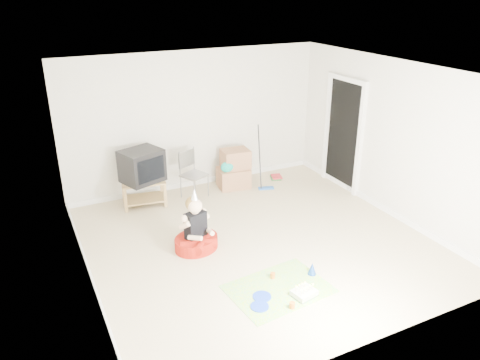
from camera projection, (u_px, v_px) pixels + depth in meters
name	position (u px, v px, depth m)	size (l,w,h in m)	color
ground	(257.00, 241.00, 7.23)	(5.00, 5.00, 0.00)	beige
doorway_recess	(344.00, 136.00, 8.83)	(0.02, 0.90, 2.05)	black
tv_stand	(144.00, 191.00, 8.32)	(0.80, 0.57, 0.47)	#A17E49
crt_tv	(142.00, 166.00, 8.13)	(0.66, 0.55, 0.57)	black
folding_chair	(194.00, 175.00, 8.57)	(0.53, 0.52, 0.90)	gray
cardboard_boxes	(234.00, 170.00, 9.03)	(0.65, 0.52, 0.75)	#A77451
floor_mop	(266.00, 176.00, 8.96)	(0.32, 0.39, 1.20)	#235BB3
book_pile	(276.00, 177.00, 9.55)	(0.29, 0.32, 0.06)	#267430
seated_woman	(196.00, 236.00, 6.96)	(0.85, 0.85, 0.98)	#A71C0F
party_mat	(279.00, 289.00, 6.11)	(1.29, 0.93, 0.01)	#FA3496
birthday_cake	(304.00, 293.00, 5.96)	(0.33, 0.28, 0.14)	silver
blue_plate_near	(262.00, 297.00, 5.94)	(0.24, 0.24, 0.01)	#1638B6
blue_plate_far	(260.00, 306.00, 5.76)	(0.23, 0.23, 0.01)	#1638B6
orange_cup_near	(273.00, 276.00, 6.31)	(0.07, 0.07, 0.08)	#CC6216
orange_cup_far	(292.00, 305.00, 5.73)	(0.07, 0.07, 0.08)	#CC6216
blue_party_hat	(312.00, 268.00, 6.38)	(0.12, 0.12, 0.18)	#1948B0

